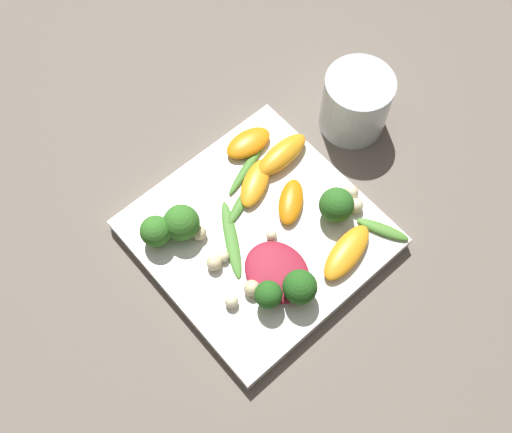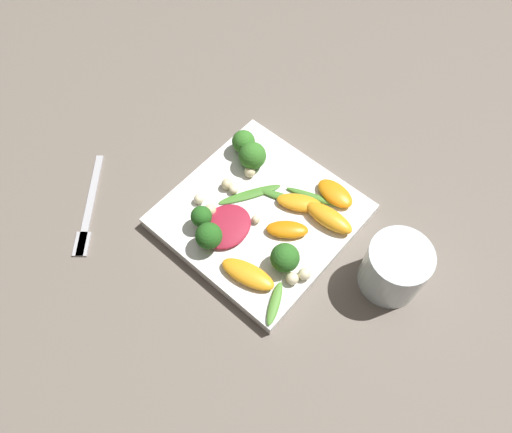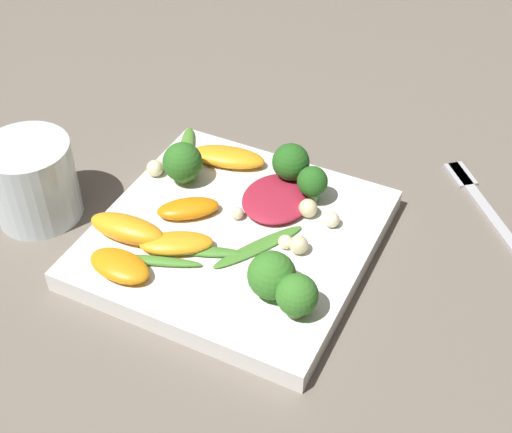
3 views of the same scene
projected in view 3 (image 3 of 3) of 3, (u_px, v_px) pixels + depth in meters
The scene contains 27 objects.
ground_plane at pixel (235, 246), 0.67m from camera, with size 2.40×2.40×0.00m, color #6B6056.
plate at pixel (235, 238), 0.67m from camera, with size 0.25×0.25×0.02m.
drinking_glass at pixel (33, 181), 0.68m from camera, with size 0.08×0.08×0.08m.
fork at pixel (482, 202), 0.72m from camera, with size 0.14×0.13×0.01m.
radicchio_leaf_0 at pixel (277, 198), 0.69m from camera, with size 0.08×0.07×0.01m.
orange_segment_0 at pixel (176, 243), 0.64m from camera, with size 0.06×0.07×0.01m.
orange_segment_1 at pixel (120, 266), 0.62m from camera, with size 0.04×0.06×0.02m.
orange_segment_2 at pixel (228, 157), 0.73m from camera, with size 0.05×0.08×0.02m.
orange_segment_3 at pixel (187, 209), 0.67m from camera, with size 0.06×0.06×0.01m.
orange_segment_4 at pixel (127, 229), 0.65m from camera, with size 0.03×0.08×0.02m.
broccoli_floret_0 at pixel (272, 276), 0.59m from camera, with size 0.04×0.04×0.04m.
broccoli_floret_1 at pixel (291, 163), 0.69m from camera, with size 0.04×0.04×0.05m.
broccoli_floret_2 at pixel (183, 162), 0.70m from camera, with size 0.04×0.04×0.04m.
broccoli_floret_3 at pixel (297, 296), 0.57m from camera, with size 0.04×0.04×0.04m.
broccoli_floret_4 at pixel (312, 183), 0.68m from camera, with size 0.03×0.03×0.04m.
arugula_sprig_0 at pixel (187, 144), 0.75m from camera, with size 0.06×0.04×0.01m.
arugula_sprig_1 at pixel (207, 252), 0.64m from camera, with size 0.04×0.07×0.01m.
arugula_sprig_2 at pixel (258, 247), 0.64m from camera, with size 0.09×0.06×0.00m.
arugula_sprig_3 at pixel (152, 261), 0.63m from camera, with size 0.04×0.09×0.01m.
macadamia_nut_0 at pixel (297, 247), 0.63m from camera, with size 0.02×0.02×0.02m.
macadamia_nut_1 at pixel (237, 213), 0.67m from camera, with size 0.01×0.01×0.01m.
macadamia_nut_2 at pixel (332, 220), 0.66m from camera, with size 0.01×0.01×0.01m.
macadamia_nut_3 at pixel (308, 208), 0.67m from camera, with size 0.02×0.02×0.02m.
macadamia_nut_4 at pixel (270, 269), 0.61m from camera, with size 0.02×0.02×0.02m.
macadamia_nut_5 at pixel (155, 168), 0.72m from camera, with size 0.02×0.02×0.02m.
macadamia_nut_6 at pixel (286, 240), 0.64m from camera, with size 0.01×0.01×0.01m.
macadamia_nut_7 at pixel (170, 162), 0.72m from camera, with size 0.02×0.02×0.02m.
Camera 3 is at (0.42, 0.23, 0.47)m, focal length 50.00 mm.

